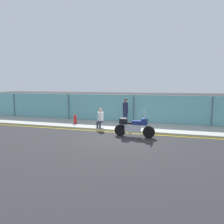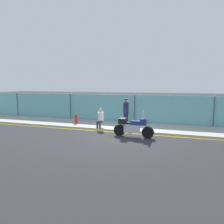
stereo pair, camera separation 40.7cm
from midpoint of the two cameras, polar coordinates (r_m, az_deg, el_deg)
ground_plane at (r=11.28m, az=3.57°, el=-7.11°), size 120.00×120.00×0.00m
sidewalk at (r=13.64m, az=6.10°, el=-4.21°), size 39.53×2.86×0.13m
curb_paint_stripe at (r=12.20m, az=4.68°, el=-5.94°), size 39.53×0.18×0.01m
storefront_fence at (r=14.95m, az=7.30°, el=0.75°), size 37.56×0.17×2.14m
motorcycle at (r=11.18m, az=7.05°, el=-4.12°), size 2.27×0.54×1.49m
officer_standing at (r=13.85m, az=4.83°, el=0.14°), size 0.37×0.37×1.80m
person_seated_on_curb at (r=13.03m, az=-2.45°, el=-1.44°), size 0.39×0.64×1.23m
fire_hydrant at (r=14.59m, az=-9.46°, el=-1.93°), size 0.21×0.26×0.65m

